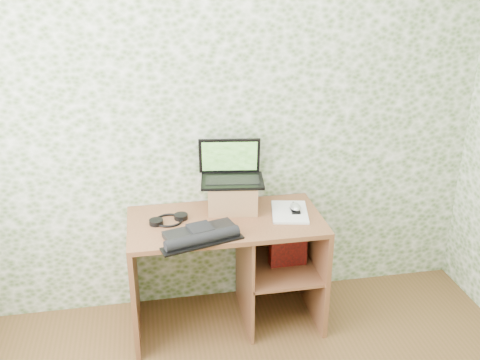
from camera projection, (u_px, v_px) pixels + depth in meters
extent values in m
plane|color=white|center=(217.00, 120.00, 3.36)|extent=(3.50, 0.00, 3.50)
cube|color=brown|center=(226.00, 222.00, 3.30)|extent=(1.20, 0.60, 0.03)
cube|color=brown|center=(134.00, 283.00, 3.35)|extent=(0.03, 0.60, 0.72)
cube|color=brown|center=(313.00, 265.00, 3.54)|extent=(0.03, 0.60, 0.72)
cube|color=brown|center=(245.00, 272.00, 3.47)|extent=(0.02, 0.56, 0.72)
cube|color=brown|center=(279.00, 266.00, 3.50)|extent=(0.46, 0.56, 0.02)
cube|color=brown|center=(270.00, 247.00, 3.77)|extent=(0.48, 0.02, 0.72)
cube|color=olive|center=(232.00, 196.00, 3.40)|extent=(0.34, 0.30, 0.18)
cube|color=black|center=(232.00, 181.00, 3.36)|extent=(0.42, 0.32, 0.02)
cube|color=black|center=(233.00, 180.00, 3.35)|extent=(0.35, 0.19, 0.00)
cube|color=black|center=(229.00, 156.00, 3.41)|extent=(0.40, 0.12, 0.24)
cube|color=#295518|center=(230.00, 157.00, 3.40)|extent=(0.35, 0.09, 0.21)
cube|color=black|center=(200.00, 232.00, 3.11)|extent=(0.45, 0.26, 0.03)
cube|color=black|center=(200.00, 231.00, 3.11)|extent=(0.17, 0.17, 0.05)
cylinder|color=black|center=(203.00, 239.00, 3.01)|extent=(0.44, 0.18, 0.07)
cube|color=black|center=(203.00, 243.00, 3.01)|extent=(0.49, 0.22, 0.01)
torus|color=black|center=(169.00, 220.00, 3.27)|extent=(0.22, 0.22, 0.01)
cylinder|color=black|center=(156.00, 222.00, 3.23)|extent=(0.09, 0.09, 0.03)
cylinder|color=black|center=(181.00, 217.00, 3.30)|extent=(0.09, 0.09, 0.03)
cube|color=silver|center=(290.00, 212.00, 3.38)|extent=(0.28, 0.35, 0.01)
ellipsoid|color=silver|center=(295.00, 208.00, 3.37)|extent=(0.08, 0.11, 0.04)
cylinder|color=black|center=(296.00, 207.00, 3.42)|extent=(0.01, 0.15, 0.01)
cube|color=#9E120E|center=(288.00, 245.00, 3.45)|extent=(0.24, 0.08, 0.29)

